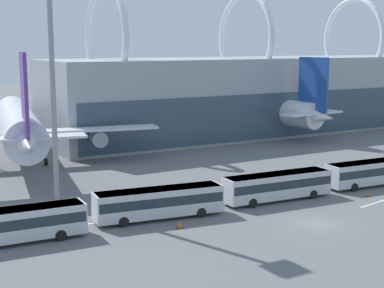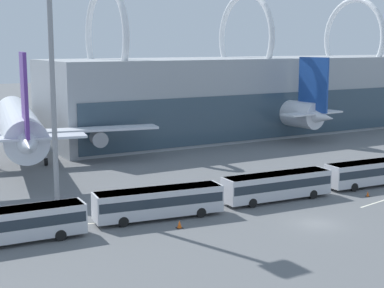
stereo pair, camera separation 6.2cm
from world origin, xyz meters
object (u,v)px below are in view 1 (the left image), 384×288
shuttle_bus_0 (10,224)px  shuttle_bus_2 (277,185)px  shuttle_bus_3 (373,171)px  airliner_at_gate_near (19,125)px  shuttle_bus_1 (159,201)px  airliner_at_gate_far (253,108)px  floodlight_mast (50,18)px  traffic_cone_2 (180,224)px  traffic_cone_1 (368,194)px

shuttle_bus_0 → shuttle_bus_2: size_ratio=1.00×
shuttle_bus_0 → shuttle_bus_3: (42.89, -0.82, 0.00)m
airliner_at_gate_near → shuttle_bus_1: 33.04m
airliner_at_gate_far → floodlight_mast: size_ratio=1.42×
traffic_cone_2 → shuttle_bus_2: bearing=12.7°
airliner_at_gate_near → traffic_cone_2: bearing=-160.5°
shuttle_bus_1 → shuttle_bus_3: bearing=6.0°
shuttle_bus_0 → shuttle_bus_2: bearing=2.6°
shuttle_bus_2 → shuttle_bus_3: size_ratio=1.00×
shuttle_bus_3 → traffic_cone_1: bearing=-138.3°
shuttle_bus_0 → floodlight_mast: size_ratio=0.44×
shuttle_bus_0 → traffic_cone_2: shuttle_bus_0 is taller
airliner_at_gate_near → traffic_cone_1: (29.38, -36.68, -5.48)m
airliner_at_gate_near → shuttle_bus_0: airliner_at_gate_near is taller
shuttle_bus_3 → floodlight_mast: 41.27m
airliner_at_gate_near → shuttle_bus_2: airliner_at_gate_near is taller
floodlight_mast → traffic_cone_2: size_ratio=39.33×
airliner_at_gate_near → floodlight_mast: size_ratio=1.36×
shuttle_bus_1 → traffic_cone_1: (24.20, -4.30, -1.51)m
airliner_at_gate_near → shuttle_bus_2: (19.47, -32.85, -3.98)m
shuttle_bus_1 → floodlight_mast: 21.93m
airliner_at_gate_far → traffic_cone_2: (-41.78, -45.48, -4.35)m
traffic_cone_2 → airliner_at_gate_far: bearing=47.4°
traffic_cone_2 → floodlight_mast: bearing=115.6°
shuttle_bus_2 → shuttle_bus_3: same height
airliner_at_gate_far → shuttle_bus_0: size_ratio=3.25×
floodlight_mast → airliner_at_gate_near: bearing=85.9°
traffic_cone_1 → traffic_cone_2: (-23.91, 0.68, 0.09)m
shuttle_bus_0 → floodlight_mast: bearing=59.1°
shuttle_bus_0 → traffic_cone_1: 38.76m
traffic_cone_1 → traffic_cone_2: bearing=178.4°
shuttle_bus_0 → traffic_cone_2: 15.08m
shuttle_bus_1 → traffic_cone_2: size_ratio=17.32×
shuttle_bus_3 → floodlight_mast: size_ratio=0.44×
shuttle_bus_2 → floodlight_mast: 29.80m
shuttle_bus_3 → floodlight_mast: floodlight_mast is taller
shuttle_bus_0 → airliner_at_gate_near: bearing=77.8°
floodlight_mast → traffic_cone_2: (7.01, -14.63, -19.16)m
shuttle_bus_0 → traffic_cone_1: bearing=-2.8°
airliner_at_gate_near → shuttle_bus_0: (-9.12, -32.44, -3.98)m
shuttle_bus_1 → shuttle_bus_2: (14.30, -0.46, 0.00)m
shuttle_bus_2 → traffic_cone_2: 14.43m
shuttle_bus_2 → floodlight_mast: (-21.02, 11.47, 17.74)m
shuttle_bus_1 → traffic_cone_1: shuttle_bus_1 is taller
traffic_cone_2 → shuttle_bus_0: bearing=166.3°
airliner_at_gate_near → traffic_cone_1: 47.32m
shuttle_bus_2 → shuttle_bus_3: (14.30, -0.41, 0.00)m
shuttle_bus_2 → shuttle_bus_3: bearing=1.9°
shuttle_bus_3 → traffic_cone_2: shuttle_bus_3 is taller
shuttle_bus_0 → shuttle_bus_2: 28.60m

